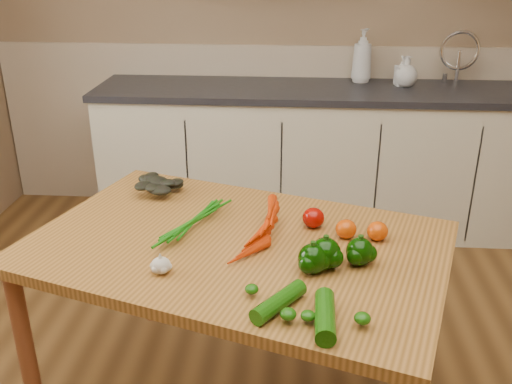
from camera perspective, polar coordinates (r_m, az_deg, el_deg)
The scene contains 17 objects.
room at distance 1.48m, azimuth 4.00°, elevation 6.01°, with size 4.04×5.04×2.64m.
counter_run at distance 3.65m, azimuth 7.27°, elevation 3.54°, with size 2.84×0.64×1.14m.
table at distance 2.01m, azimuth -1.95°, elevation -7.07°, with size 1.61×1.29×0.75m.
soap_bottle_a at distance 3.68m, azimuth 10.58°, elevation 13.24°, with size 0.12×0.12×0.32m, color silver.
soap_bottle_b at distance 3.64m, azimuth 14.45°, elevation 11.63°, with size 0.08×0.08×0.18m, color silver.
soap_bottle_c at distance 3.63m, azimuth 14.79°, elevation 11.59°, with size 0.14×0.14×0.18m, color silver.
carrot_bunch at distance 1.99m, azimuth -1.60°, elevation -3.58°, with size 0.26×0.20×0.07m, color red, non-canonical shape.
leafy_greens at distance 2.37m, azimuth -9.85°, elevation 1.06°, with size 0.20×0.18×0.10m, color black, non-canonical shape.
garlic_bulb at distance 1.81m, azimuth -9.50°, elevation -7.25°, with size 0.06×0.06×0.05m, color beige.
pepper_a at distance 1.81m, azimuth 6.95°, elevation -6.11°, with size 0.10×0.10×0.10m, color black.
pepper_b at distance 1.85m, azimuth 10.34°, elevation -5.87°, with size 0.09×0.09×0.09m, color black.
pepper_c at distance 1.78m, azimuth 5.69°, elevation -6.66°, with size 0.09×0.09×0.09m, color black.
tomato_a at distance 2.06m, azimuth 5.76°, elevation -2.57°, with size 0.08×0.08×0.07m, color #920A02.
tomato_b at distance 2.01m, azimuth 8.99°, elevation -3.67°, with size 0.07×0.07×0.07m, color #CB4105.
tomato_c at distance 2.01m, azimuth 12.05°, elevation -3.84°, with size 0.07×0.07×0.07m, color #CB4105.
zucchini_a at distance 1.57m, azimuth 6.92°, elevation -12.23°, with size 0.06×0.06×0.20m, color #134807.
zucchini_b at distance 1.62m, azimuth 2.29°, elevation -10.92°, with size 0.05×0.05×0.20m, color #134807.
Camera 1 is at (0.00, -1.24, 1.69)m, focal length 40.00 mm.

